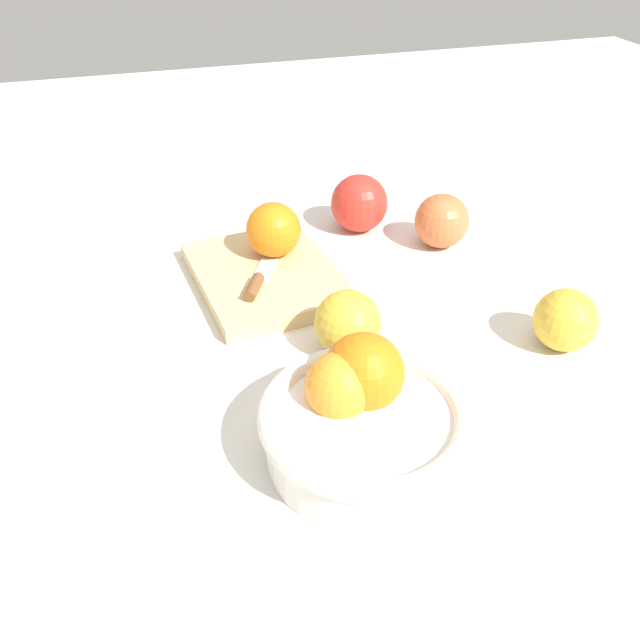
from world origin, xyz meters
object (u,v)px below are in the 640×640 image
orange_on_board (273,230)px  apple_back_center (348,323)px  cutting_board (266,276)px  knife (261,274)px  apple_front_right_2 (359,203)px  apple_front_right (442,221)px  bowl (363,418)px  apple_front_left (565,320)px

orange_on_board → apple_back_center: size_ratio=0.97×
cutting_board → knife: size_ratio=1.46×
cutting_board → apple_front_right_2: size_ratio=2.63×
apple_front_right_2 → apple_front_right: bearing=-130.3°
apple_front_right → apple_back_center: (-0.19, 0.20, -0.00)m
bowl → apple_front_right_2: size_ratio=2.32×
cutting_board → apple_front_right_2: (0.11, -0.16, 0.03)m
apple_front_left → orange_on_board: bearing=45.8°
orange_on_board → apple_back_center: orange_on_board is taller
cutting_board → apple_front_left: (-0.22, -0.28, 0.02)m
knife → apple_front_left: 0.35m
bowl → knife: bowl is taller
knife → apple_back_center: bearing=-156.1°
cutting_board → apple_front_right_2: apple_front_right_2 is taller
knife → apple_back_center: (-0.14, -0.06, 0.01)m
orange_on_board → apple_front_right_2: size_ratio=0.86×
cutting_board → apple_back_center: (-0.16, -0.05, 0.03)m
apple_front_right_2 → bowl: bearing=161.0°
knife → apple_back_center: apple_back_center is taller
bowl → apple_front_right: 0.41m
cutting_board → orange_on_board: orange_on_board is taller
apple_front_right_2 → apple_back_center: size_ratio=1.12×
apple_front_right_2 → apple_front_left: bearing=-159.8°
knife → apple_front_right: 0.27m
bowl → cutting_board: 0.31m
orange_on_board → apple_front_right: 0.23m
cutting_board → knife: knife is taller
apple_front_left → apple_back_center: size_ratio=0.95×
knife → apple_front_right_2: 0.21m
apple_front_right → apple_back_center: apple_front_right is taller
apple_front_right → knife: bearing=100.2°
knife → apple_back_center: 0.16m
orange_on_board → cutting_board: bearing=150.3°
knife → apple_front_right: size_ratio=1.97×
bowl → orange_on_board: (0.34, -0.00, 0.02)m
apple_front_right_2 → apple_back_center: (-0.27, 0.11, -0.00)m
apple_front_left → apple_back_center: apple_back_center is taller
cutting_board → apple_front_right: (0.03, -0.25, 0.03)m
apple_front_right_2 → apple_front_left: size_ratio=1.18×
bowl → apple_front_right_2: (0.41, -0.14, 0.00)m
bowl → cutting_board: bowl is taller
bowl → cutting_board: bearing=3.6°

